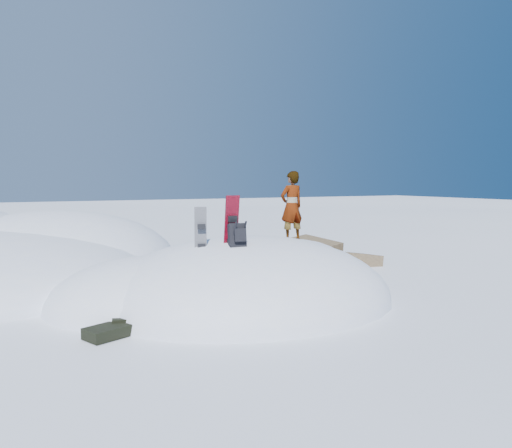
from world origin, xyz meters
name	(u,v)px	position (x,y,z in m)	size (l,w,h in m)	color
ground	(247,301)	(0.00, 0.00, 0.00)	(120.00, 120.00, 0.00)	white
snow_mound	(236,299)	(-0.17, 0.24, 0.00)	(8.00, 6.00, 3.00)	white
rock_outcrop	(310,267)	(3.72, 3.01, 0.01)	(4.68, 4.41, 1.68)	brown
snowboard_red	(231,233)	(-0.60, -0.45, 1.65)	(0.32, 0.26, 1.69)	#AE0923
snowboard_dark	(201,239)	(-1.24, -0.30, 1.55)	(0.32, 0.29, 1.39)	black
backpack	(238,235)	(-0.59, -0.75, 1.64)	(0.42, 0.46, 0.59)	black
gear_pile	(110,330)	(-3.38, -1.33, 0.13)	(0.99, 0.77, 0.26)	black
person	(292,206)	(1.44, 0.41, 2.15)	(0.64, 0.42, 1.76)	slate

